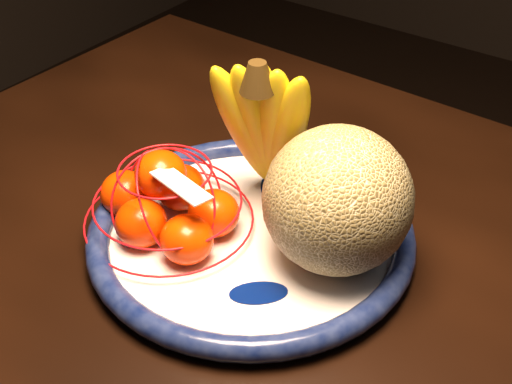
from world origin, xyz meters
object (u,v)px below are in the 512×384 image
Objects in this scene: dining_table at (381,354)px; fruit_bowl at (251,234)px; cantaloupe at (337,200)px; mandarin_bag at (168,205)px; banana_bunch at (266,123)px.

fruit_bowl is (-0.18, -0.00, 0.09)m from dining_table.
dining_table is 3.86× the size of fruit_bowl.
fruit_bowl reaches higher than dining_table.
fruit_bowl is 0.13m from cantaloupe.
fruit_bowl is 0.10m from mandarin_bag.
cantaloupe reaches higher than fruit_bowl.
cantaloupe is at bearing -39.57° from banana_bunch.
cantaloupe is 0.72× the size of banana_bunch.
mandarin_bag is (-0.26, -0.05, 0.12)m from dining_table.
banana_bunch is (-0.02, 0.06, 0.11)m from fruit_bowl.
fruit_bowl is 1.51× the size of mandarin_bag.
dining_table is at bearing -12.65° from cantaloupe.
dining_table is 5.81× the size of mandarin_bag.
banana_bunch reaches higher than cantaloupe.
fruit_bowl is at bearing -90.62° from banana_bunch.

